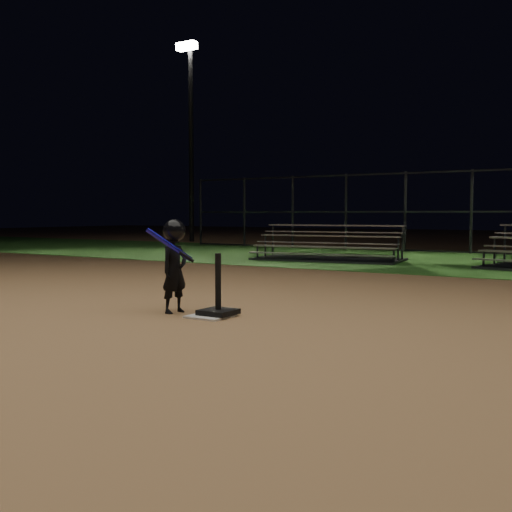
{
  "coord_description": "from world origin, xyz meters",
  "views": [
    {
      "loc": [
        4.14,
        -5.62,
        1.2
      ],
      "look_at": [
        0.0,
        1.0,
        0.65
      ],
      "focal_mm": 42.71,
      "sensor_mm": 36.0,
      "label": 1
    }
  ],
  "objects": [
    {
      "name": "batting_tee",
      "position": [
        0.05,
        0.09,
        0.15
      ],
      "size": [
        0.38,
        0.38,
        0.71
      ],
      "color": "black",
      "rests_on": "home_plate"
    },
    {
      "name": "ground",
      "position": [
        0.0,
        0.0,
        0.0
      ],
      "size": [
        80.0,
        80.0,
        0.0
      ],
      "primitive_type": "plane",
      "color": "#996F45",
      "rests_on": "ground"
    },
    {
      "name": "backstop_fence",
      "position": [
        0.0,
        13.0,
        1.25
      ],
      "size": [
        20.08,
        0.08,
        2.5
      ],
      "color": "#38383D",
      "rests_on": "ground"
    },
    {
      "name": "home_plate",
      "position": [
        0.0,
        0.0,
        0.01
      ],
      "size": [
        0.45,
        0.45,
        0.02
      ],
      "primitive_type": "cube",
      "color": "beige",
      "rests_on": "ground"
    },
    {
      "name": "grass_strip",
      "position": [
        0.0,
        10.0,
        0.01
      ],
      "size": [
        60.0,
        8.0,
        0.01
      ],
      "primitive_type": "cube",
      "color": "#26561B",
      "rests_on": "ground"
    },
    {
      "name": "bleacher_left",
      "position": [
        -2.51,
        8.5,
        0.19
      ],
      "size": [
        3.88,
        2.25,
        0.9
      ],
      "rotation": [
        0.0,
        0.0,
        0.13
      ],
      "color": "#B7B7BC",
      "rests_on": "ground"
    },
    {
      "name": "child_batter",
      "position": [
        -0.55,
        0.03,
        0.6
      ],
      "size": [
        0.43,
        0.59,
        1.13
      ],
      "rotation": [
        0.0,
        0.0,
        1.42
      ],
      "color": "black",
      "rests_on": "ground"
    },
    {
      "name": "light_pole_left",
      "position": [
        -12.0,
        14.94,
        4.95
      ],
      "size": [
        0.9,
        0.53,
        8.3
      ],
      "color": "#2D2D30",
      "rests_on": "ground"
    }
  ]
}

